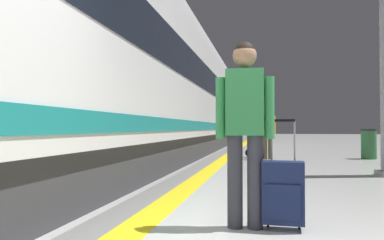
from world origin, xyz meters
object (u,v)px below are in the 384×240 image
object	(u,v)px
traveller_foreground	(245,120)
duffel_bag_mid	(252,153)
passenger_near	(268,127)
duffel_bag_near	(257,155)
rolling_suitcase_foreground	(283,192)
passenger_mid	(262,125)
waste_bin	(369,144)
high_speed_train	(154,76)

from	to	relation	value
traveller_foreground	duffel_bag_mid	xyz separation A→B (m)	(-0.21, 8.75, -0.86)
passenger_near	duffel_bag_near	xyz separation A→B (m)	(-0.32, -0.21, -0.80)
rolling_suitcase_foreground	passenger_mid	size ratio (longest dim) A/B	0.58
waste_bin	traveller_foreground	bearing A→B (deg)	-110.42
high_speed_train	waste_bin	world-z (taller)	high_speed_train
waste_bin	rolling_suitcase_foreground	bearing A→B (deg)	-108.42
passenger_near	duffel_bag_near	distance (m)	0.89
high_speed_train	passenger_near	xyz separation A→B (m)	(3.33, 0.66, -1.55)
traveller_foreground	rolling_suitcase_foreground	distance (m)	0.76
duffel_bag_near	waste_bin	xyz separation A→B (m)	(3.34, 0.92, 0.30)
traveller_foreground	rolling_suitcase_foreground	xyz separation A→B (m)	(0.35, 0.01, -0.67)
traveller_foreground	waste_bin	bearing A→B (deg)	69.58
traveller_foreground	passenger_near	size ratio (longest dim) A/B	1.09
rolling_suitcase_foreground	duffel_bag_mid	world-z (taller)	rolling_suitcase_foreground
rolling_suitcase_foreground	traveller_foreground	bearing A→B (deg)	-178.24
traveller_foreground	duffel_bag_mid	distance (m)	8.80
rolling_suitcase_foreground	duffel_bag_mid	bearing A→B (deg)	93.65
traveller_foreground	rolling_suitcase_foreground	bearing A→B (deg)	1.76
passenger_near	high_speed_train	bearing A→B (deg)	-168.81
duffel_bag_near	passenger_mid	xyz separation A→B (m)	(0.15, 0.99, 0.88)
rolling_suitcase_foreground	waste_bin	world-z (taller)	rolling_suitcase_foreground
high_speed_train	duffel_bag_mid	bearing A→B (deg)	24.34
passenger_near	waste_bin	distance (m)	3.13
passenger_near	duffel_bag_near	size ratio (longest dim) A/B	3.66
duffel_bag_near	waste_bin	distance (m)	3.47
high_speed_train	passenger_mid	world-z (taller)	high_speed_train
high_speed_train	duffel_bag_near	size ratio (longest dim) A/B	64.85
passenger_mid	duffel_bag_mid	size ratio (longest dim) A/B	3.97
rolling_suitcase_foreground	waste_bin	distance (m)	9.30
duffel_bag_near	duffel_bag_mid	size ratio (longest dim) A/B	1.00
rolling_suitcase_foreground	duffel_bag_near	xyz separation A→B (m)	(-0.40, 7.90, -0.19)
passenger_near	waste_bin	xyz separation A→B (m)	(3.01, 0.71, -0.50)
high_speed_train	passenger_near	size ratio (longest dim) A/B	17.72
duffel_bag_mid	waste_bin	xyz separation A→B (m)	(3.50, 0.08, 0.30)
high_speed_train	waste_bin	size ratio (longest dim) A/B	31.35
rolling_suitcase_foreground	passenger_near	bearing A→B (deg)	90.51
passenger_near	waste_bin	size ratio (longest dim) A/B	1.77
traveller_foreground	waste_bin	size ratio (longest dim) A/B	1.93
rolling_suitcase_foreground	duffel_bag_near	world-z (taller)	rolling_suitcase_foreground
duffel_bag_near	waste_bin	size ratio (longest dim) A/B	0.48
rolling_suitcase_foreground	duffel_bag_near	distance (m)	7.91
rolling_suitcase_foreground	passenger_near	xyz separation A→B (m)	(-0.07, 8.11, 0.61)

